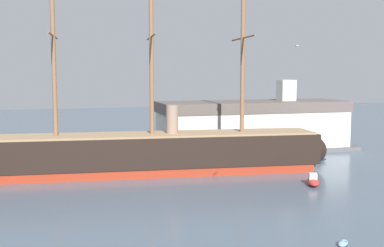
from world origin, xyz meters
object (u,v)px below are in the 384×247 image
at_px(seagull_in_flight, 296,46).
at_px(dockside_warehouse_right, 253,126).
at_px(motorboat_alongside_stern, 313,181).
at_px(dinghy_distant_centre, 164,155).
at_px(motorboat_far_right, 317,158).
at_px(dinghy_foreground_right, 343,243).
at_px(tall_ship, 152,153).

bearing_deg(seagull_in_flight, dockside_warehouse_right, 71.48).
xyz_separation_m(motorboat_alongside_stern, dinghy_distant_centre, (-15.58, 30.13, -0.33)).
bearing_deg(motorboat_far_right, motorboat_alongside_stern, -121.61).
height_order(dinghy_foreground_right, dockside_warehouse_right, dockside_warehouse_right).
xyz_separation_m(motorboat_alongside_stern, seagull_in_flight, (-12.80, -18.21, 18.50)).
bearing_deg(dinghy_foreground_right, seagull_in_flight, 121.31).
bearing_deg(motorboat_alongside_stern, dinghy_distant_centre, 117.35).
relative_size(dinghy_foreground_right, motorboat_alongside_stern, 0.44).
height_order(tall_ship, dinghy_distant_centre, tall_ship).
relative_size(dinghy_distant_centre, dockside_warehouse_right, 0.06).
bearing_deg(dockside_warehouse_right, motorboat_far_right, -65.08).
height_order(motorboat_far_right, seagull_in_flight, seagull_in_flight).
relative_size(motorboat_far_right, dinghy_distant_centre, 1.53).
distance_m(motorboat_alongside_stern, seagull_in_flight, 28.94).
bearing_deg(motorboat_far_right, seagull_in_flight, -123.42).
bearing_deg(dinghy_foreground_right, tall_ship, 106.56).
relative_size(tall_ship, motorboat_far_right, 17.68).
bearing_deg(motorboat_alongside_stern, motorboat_far_right, 58.39).
distance_m(dinghy_foreground_right, motorboat_alongside_stern, 25.01).
height_order(tall_ship, seagull_in_flight, tall_ship).
bearing_deg(seagull_in_flight, dinghy_distant_centre, 93.30).
distance_m(motorboat_far_right, seagull_in_flight, 46.68).
xyz_separation_m(dinghy_distant_centre, seagull_in_flight, (2.79, -48.34, 18.83)).
xyz_separation_m(motorboat_far_right, dockside_warehouse_right, (-6.75, 14.52, 4.65)).
bearing_deg(seagull_in_flight, motorboat_far_right, 56.58).
bearing_deg(motorboat_alongside_stern, dinghy_foreground_right, -113.35).
xyz_separation_m(dinghy_foreground_right, dinghy_distant_centre, (-5.67, 53.09, 0.05)).
bearing_deg(tall_ship, motorboat_alongside_stern, -34.66).
relative_size(motorboat_far_right, dockside_warehouse_right, 0.09).
relative_size(motorboat_far_right, seagull_in_flight, 3.70).
height_order(dinghy_distant_centre, dockside_warehouse_right, dockside_warehouse_right).
bearing_deg(motorboat_far_right, tall_ship, -174.67).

